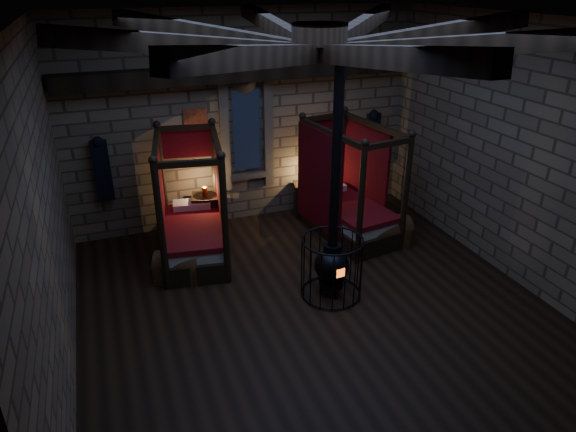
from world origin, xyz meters
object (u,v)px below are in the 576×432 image
object	(u,v)px
bed_right	(347,207)
trunk_right	(388,233)
stove	(332,261)
bed_left	(194,228)
trunk_left	(177,267)

from	to	relation	value
bed_right	trunk_right	xyz separation A→B (m)	(0.50, -0.78, -0.28)
stove	bed_left	bearing A→B (deg)	124.56
bed_left	bed_right	world-z (taller)	bed_left
bed_right	trunk_left	size ratio (longest dim) A/B	2.62
bed_left	stove	distance (m)	2.75
trunk_right	stove	bearing A→B (deg)	-148.08
trunk_left	trunk_right	bearing A→B (deg)	21.72
bed_left	trunk_left	distance (m)	0.95
trunk_left	stove	distance (m)	2.62
bed_left	trunk_left	world-z (taller)	bed_left
trunk_left	stove	world-z (taller)	stove
bed_left	trunk_right	xyz separation A→B (m)	(3.50, -0.96, -0.28)
bed_left	trunk_left	bearing A→B (deg)	-111.15
bed_left	stove	xyz separation A→B (m)	(1.79, -2.09, 0.07)
bed_right	trunk_left	bearing A→B (deg)	-178.78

